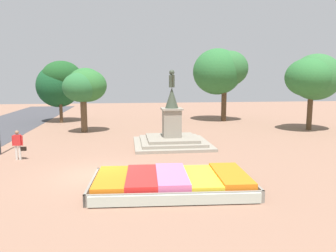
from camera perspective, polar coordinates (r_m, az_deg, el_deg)
The scene contains 8 objects.
ground_plane at distance 15.80m, azimuth -11.74°, elevation -8.38°, with size 88.60×88.60×0.00m, color #8C6651.
flower_planter at distance 13.49m, azimuth 0.74°, elevation -9.80°, with size 6.70×3.99×0.68m.
statue_monument at distance 22.05m, azimuth 0.65°, elevation -1.39°, with size 5.04×5.04×5.04m.
pedestrian_with_handbag at distance 19.85m, azimuth -24.67°, elevation -2.77°, with size 0.73×0.23×1.66m.
park_tree_far_left at distance 35.45m, azimuth -18.41°, elevation 7.14°, with size 4.59×4.46×6.21m.
park_tree_behind_statue at distance 35.12m, azimuth 9.15°, elevation 9.45°, with size 5.62×5.32×7.55m.
park_tree_far_right at distance 27.88m, azimuth -14.32°, elevation 6.88°, with size 3.52×3.29×5.32m.
park_tree_street_side at distance 30.86m, azimuth 23.86°, elevation 7.75°, with size 4.98×4.70×6.55m.
Camera 1 is at (1.30, -15.09, 4.51)m, focal length 35.00 mm.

